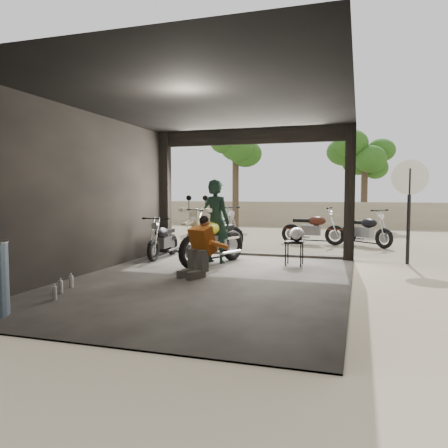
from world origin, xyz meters
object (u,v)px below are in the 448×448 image
Objects in this scene: outside_bike_b at (313,226)px; stool at (294,245)px; sign_post at (409,194)px; outside_bike_c at (366,228)px; helmet at (297,234)px; rider at (216,222)px; left_bike at (163,238)px; main_bike at (213,236)px; outside_bike_a at (217,226)px; mechanic at (198,248)px.

outside_bike_b is 3.17× the size of stool.
sign_post is at bearing 22.28° from stool.
stool is 0.23× the size of sign_post.
outside_bike_c is 4.46m from helmet.
outside_bike_b is 0.74× the size of sign_post.
sign_post is (4.18, 1.17, 0.63)m from rider.
stool is (3.25, -0.16, -0.04)m from left_bike.
outside_bike_c is at bearing -109.85° from rider.
outside_bike_c is at bearing 75.16° from main_bike.
stool is 2.84m from sign_post.
outside_bike_a is 4.47m from outside_bike_c.
outside_bike_a is at bearing 76.27° from left_bike.
left_bike is at bearing 4.25° from rider.
rider is at bearing -153.50° from sign_post.
helmet is at bearing -108.16° from outside_bike_a.
outside_bike_a is 5.54m from sign_post.
outside_bike_b is 1.04× the size of outside_bike_c.
outside_bike_a is 3.18m from rider.
left_bike is 6.26m from outside_bike_c.
outside_bike_a is 1.07× the size of outside_bike_c.
outside_bike_a is at bearing 133.82° from stool.
outside_bike_c is 6.84m from mechanic.
helmet is (1.82, 0.17, -0.26)m from rider.
outside_bike_a is 3.92m from stool.
outside_bike_b is 6.35m from mechanic.
outside_bike_b is 4.26m from stool.
helmet is (0.09, -4.27, 0.11)m from outside_bike_b.
outside_bike_c is (1.58, -0.07, -0.02)m from outside_bike_b.
outside_bike_a reaches higher than stool.
sign_post is (5.14, -1.84, 0.97)m from outside_bike_a.
main_bike is at bearing 121.32° from mechanic.
mechanic is (-1.52, -6.17, -0.02)m from outside_bike_b.
sign_post is at bearing 42.58° from helmet.
outside_bike_c reaches higher than left_bike.
helmet is at bearing -172.77° from outside_bike_b.
stool is at bearing 74.10° from mechanic.
left_bike is 5.83m from sign_post.
sign_post is at bearing 39.19° from main_bike.
main_bike is at bearing 165.49° from outside_bike_b.
outside_bike_a is at bearing 124.10° from outside_bike_b.
sign_post reaches higher than left_bike.
outside_bike_b reaches higher than left_bike.
stool is (-1.55, -4.19, -0.09)m from outside_bike_c.
rider is (0.01, 0.19, 0.31)m from main_bike.
helmet is 2.72m from sign_post.
rider is at bearing -134.85° from outside_bike_a.
main_bike reaches higher than stool.
rider is (-1.73, -4.44, 0.37)m from outside_bike_b.
rider is 1.78m from mechanic.
stool is (1.77, 0.37, -0.17)m from main_bike.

